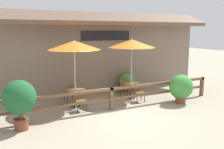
# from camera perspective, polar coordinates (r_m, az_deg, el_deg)

# --- Properties ---
(ground_plane) EXTENTS (60.00, 60.00, 0.00)m
(ground_plane) POSITION_cam_1_polar(r_m,az_deg,el_deg) (9.65, 2.68, -9.82)
(ground_plane) COLOR #9E937F
(building_facade) EXTENTS (14.28, 1.49, 4.23)m
(building_facade) POSITION_cam_1_polar(r_m,az_deg,el_deg) (12.85, -6.30, 5.04)
(building_facade) COLOR gray
(building_facade) RESTS_ON ground
(patio_railing) EXTENTS (10.40, 0.14, 0.95)m
(patio_railing) POSITION_cam_1_polar(r_m,az_deg,el_deg) (10.33, -0.16, -4.43)
(patio_railing) COLOR brown
(patio_railing) RESTS_ON ground
(patio_umbrella_near) EXTENTS (2.24, 2.24, 2.89)m
(patio_umbrella_near) POSITION_cam_1_polar(r_m,az_deg,el_deg) (10.67, -8.65, 6.60)
(patio_umbrella_near) COLOR #B7B2A8
(patio_umbrella_near) RESTS_ON ground
(dining_table_near) EXTENTS (0.82, 0.82, 0.74)m
(dining_table_near) POSITION_cam_1_polar(r_m,az_deg,el_deg) (10.99, -8.36, -4.21)
(dining_table_near) COLOR olive
(dining_table_near) RESTS_ON ground
(chair_near_streetside) EXTENTS (0.44, 0.44, 0.86)m
(chair_near_streetside) POSITION_cam_1_polar(r_m,az_deg,el_deg) (10.39, -7.29, -5.62)
(chair_near_streetside) COLOR brown
(chair_near_streetside) RESTS_ON ground
(chair_near_wallside) EXTENTS (0.46, 0.46, 0.86)m
(chair_near_wallside) POSITION_cam_1_polar(r_m,az_deg,el_deg) (11.64, -9.48, -3.97)
(chair_near_wallside) COLOR brown
(chair_near_wallside) RESTS_ON ground
(patio_umbrella_middle) EXTENTS (2.24, 2.24, 2.89)m
(patio_umbrella_middle) POSITION_cam_1_polar(r_m,az_deg,el_deg) (11.96, 4.55, 7.05)
(patio_umbrella_middle) COLOR #B7B2A8
(patio_umbrella_middle) RESTS_ON ground
(dining_table_middle) EXTENTS (0.82, 0.82, 0.74)m
(dining_table_middle) POSITION_cam_1_polar(r_m,az_deg,el_deg) (12.25, 4.41, -2.65)
(dining_table_middle) COLOR olive
(dining_table_middle) RESTS_ON ground
(chair_middle_streetside) EXTENTS (0.48, 0.48, 0.86)m
(chair_middle_streetside) POSITION_cam_1_polar(r_m,az_deg,el_deg) (11.70, 6.11, -3.81)
(chair_middle_streetside) COLOR brown
(chair_middle_streetside) RESTS_ON ground
(chair_middle_wallside) EXTENTS (0.48, 0.48, 0.86)m
(chair_middle_wallside) POSITION_cam_1_polar(r_m,az_deg,el_deg) (12.81, 2.54, -2.54)
(chair_middle_wallside) COLOR brown
(chair_middle_wallside) RESTS_ON ground
(potted_plant_broad_leaf) EXTENTS (1.06, 0.96, 1.69)m
(potted_plant_broad_leaf) POSITION_cam_1_polar(r_m,az_deg,el_deg) (8.76, -20.36, -5.35)
(potted_plant_broad_leaf) COLOR brown
(potted_plant_broad_leaf) RESTS_ON ground
(potted_plant_tall_tropical) EXTENTS (1.11, 1.00, 1.32)m
(potted_plant_tall_tropical) POSITION_cam_1_polar(r_m,az_deg,el_deg) (11.72, 15.50, -2.88)
(potted_plant_tall_tropical) COLOR brown
(potted_plant_tall_tropical) RESTS_ON ground
(potted_plant_corner_fern) EXTENTS (0.92, 0.83, 1.06)m
(potted_plant_corner_fern) POSITION_cam_1_polar(r_m,az_deg,el_deg) (13.54, 3.48, -1.53)
(potted_plant_corner_fern) COLOR #9E4C33
(potted_plant_corner_fern) RESTS_ON ground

